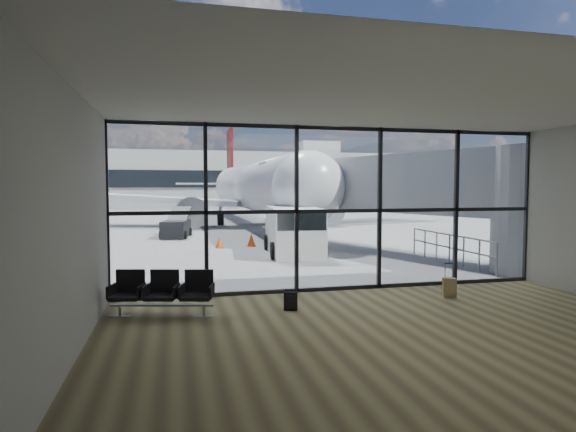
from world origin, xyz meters
name	(u,v)px	position (x,y,z in m)	size (l,w,h in m)	color
ground	(216,213)	(0.00, 40.00, 0.00)	(220.00, 220.00, 0.00)	slate
lounge_shell	(430,199)	(0.00, -4.80, 2.65)	(12.02, 8.01, 4.51)	brown
glass_curtain_wall	(339,209)	(0.00, 0.00, 2.25)	(12.10, 0.12, 4.50)	white
jet_bridge	(391,189)	(4.90, 7.07, 2.76)	(8.00, 16.50, 4.33)	#989B9C
apron_railing	(449,244)	(5.60, 3.50, 0.72)	(0.06, 5.46, 1.11)	gray
far_terminal	(199,178)	(-0.59, 61.97, 4.21)	(80.00, 12.20, 11.00)	#A3A39F
tree_3	(28,176)	(-27.00, 72.00, 4.63)	(4.95, 4.95, 7.12)	#382619
tree_4	(69,172)	(-21.00, 72.00, 5.25)	(5.61, 5.61, 8.07)	#382619
tree_5	(108,169)	(-15.00, 72.00, 5.88)	(6.27, 6.27, 9.03)	#382619
seating_row	(163,291)	(-4.66, -1.58, 0.56)	(2.27, 1.12, 1.00)	gray
backpack	(291,301)	(-1.80, -1.81, 0.23)	(0.36, 0.35, 0.47)	black
suitcase	(449,287)	(2.49, -1.51, 0.27)	(0.37, 0.31, 0.89)	olive
airliner	(253,188)	(1.64, 24.62, 2.78)	(30.59, 35.36, 9.12)	silver
service_van	(294,230)	(0.54, 7.23, 1.02)	(2.60, 4.76, 1.99)	silver
belt_loader	(176,227)	(-4.29, 15.58, 0.56)	(1.88, 3.78, 1.67)	black
traffic_cone_a	(251,240)	(-0.78, 10.42, 0.30)	(0.44, 0.44, 0.62)	#CF4D0A
traffic_cone_b	(219,243)	(-2.35, 10.08, 0.26)	(0.38, 0.38, 0.54)	#DF4E0B
traffic_cone_c	(283,234)	(1.30, 12.73, 0.30)	(0.45, 0.45, 0.64)	orange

